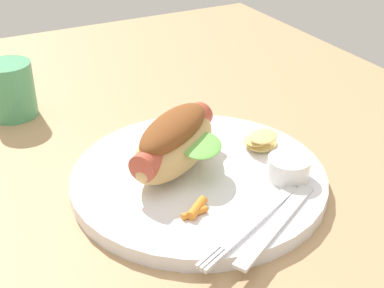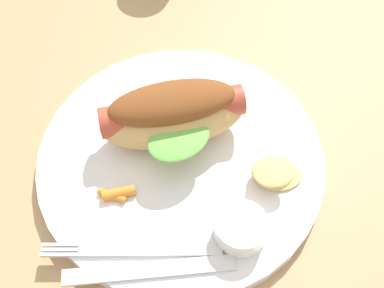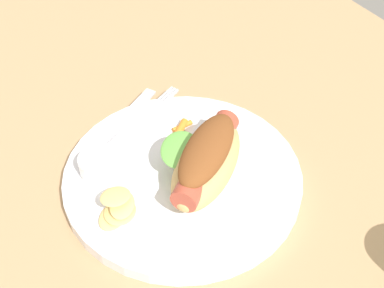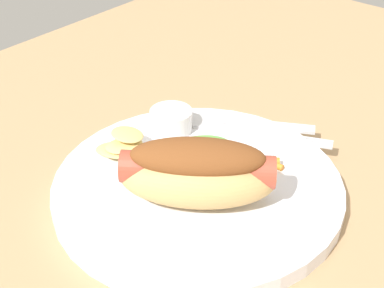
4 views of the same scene
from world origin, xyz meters
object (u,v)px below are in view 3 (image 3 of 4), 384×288
at_px(plate, 183,178).
at_px(knife, 121,123).
at_px(hot_dog, 205,160).
at_px(chips_pile, 118,208).
at_px(fork, 138,122).
at_px(carrot_garnish, 181,128).
at_px(sauce_ramekin, 99,165).

xyz_separation_m(plate, knife, (-0.11, -0.02, 0.01)).
relative_size(hot_dog, knife, 1.03).
bearing_deg(hot_dog, chips_pile, 139.24).
distance_m(fork, knife, 0.02).
xyz_separation_m(hot_dog, carrot_garnish, (-0.08, 0.02, -0.03)).
bearing_deg(carrot_garnish, chips_pile, -58.90).
bearing_deg(carrot_garnish, sauce_ramekin, -85.08).
xyz_separation_m(sauce_ramekin, chips_pile, (0.07, -0.01, -0.00)).
height_order(plate, knife, knife).
relative_size(plate, knife, 1.90).
distance_m(chips_pile, carrot_garnish, 0.15).
distance_m(plate, fork, 0.10).
distance_m(hot_dog, chips_pile, 0.11).
distance_m(sauce_ramekin, carrot_garnish, 0.12).
height_order(sauce_ramekin, fork, sauce_ramekin).
distance_m(fork, carrot_garnish, 0.06).
relative_size(sauce_ramekin, chips_pile, 0.77).
relative_size(hot_dog, fork, 1.02).
bearing_deg(knife, hot_dog, -103.27).
xyz_separation_m(fork, knife, (-0.01, -0.02, -0.00)).
bearing_deg(carrot_garnish, knife, -131.31).
xyz_separation_m(plate, fork, (-0.10, -0.00, 0.01)).
xyz_separation_m(plate, chips_pile, (0.01, -0.09, 0.02)).
distance_m(sauce_ramekin, chips_pile, 0.07).
bearing_deg(chips_pile, fork, 143.54).
height_order(fork, knife, same).
bearing_deg(sauce_ramekin, carrot_garnish, 94.92).
bearing_deg(knife, carrot_garnish, -70.47).
height_order(plate, sauce_ramekin, sauce_ramekin).
bearing_deg(plate, knife, -168.74).
bearing_deg(chips_pile, carrot_garnish, 121.10).
bearing_deg(carrot_garnish, fork, -135.28).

